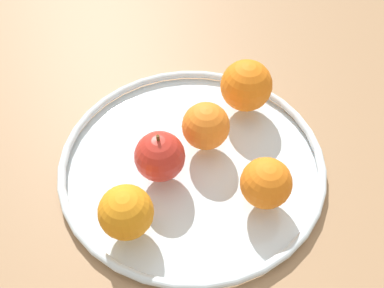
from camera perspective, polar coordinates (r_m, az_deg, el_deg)
The scene contains 7 objects.
ground_plane at distance 64.50cm, azimuth -0.00°, elevation -3.85°, with size 155.91×155.91×4.00cm, color #9F7853.
fruit_bowl at distance 62.15cm, azimuth -0.00°, elevation -2.28°, with size 38.32×38.32×1.80cm.
apple at distance 57.35cm, azimuth -4.31°, elevation -1.65°, with size 6.88×6.88×7.68cm.
orange_front_right at distance 60.72cm, azimuth 1.84°, elevation 2.40°, with size 6.86×6.86×6.86cm, color orange.
orange_center at distance 53.03cm, azimuth -8.76°, elevation -8.94°, with size 6.82×6.82×6.82cm, color orange.
orange_back_left at distance 55.59cm, azimuth 9.80°, elevation -5.13°, with size 6.69×6.69×6.69cm, color orange.
orange_front_left at distance 66.30cm, azimuth 7.23°, elevation 7.71°, with size 7.94×7.94×7.94cm, color orange.
Camera 1 is at (-10.42, -36.12, 50.41)cm, focal length 40.15 mm.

